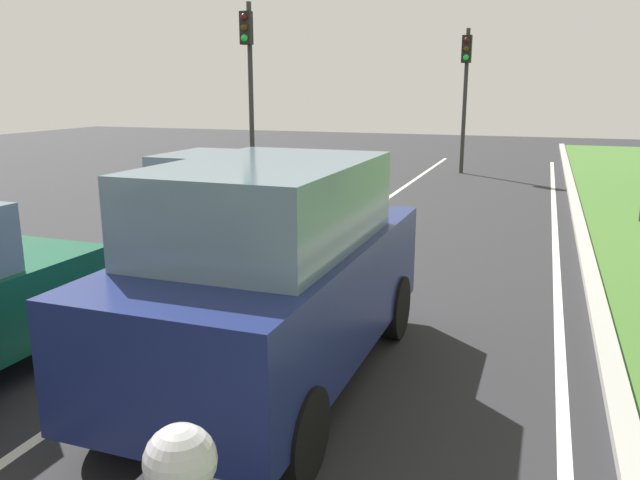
{
  "coord_description": "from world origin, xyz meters",
  "views": [
    {
      "loc": [
        3.24,
        2.73,
        2.96
      ],
      "look_at": [
        0.82,
        9.56,
        1.2
      ],
      "focal_mm": 35.3,
      "sensor_mm": 36.0,
      "label": 1
    }
  ],
  "objects_px": {
    "car_hatchback_far": "(214,199)",
    "traffic_light_far_median": "(466,77)",
    "traffic_light_overhead_left": "(249,66)",
    "car_suv_ahead": "(274,272)"
  },
  "relations": [
    {
      "from": "car_hatchback_far",
      "to": "traffic_light_overhead_left",
      "type": "distance_m",
      "value": 7.4
    },
    {
      "from": "car_hatchback_far",
      "to": "traffic_light_far_median",
      "type": "bearing_deg",
      "value": 76.21
    },
    {
      "from": "car_hatchback_far",
      "to": "traffic_light_overhead_left",
      "type": "xyz_separation_m",
      "value": [
        -2.32,
        6.49,
        2.69
      ]
    },
    {
      "from": "car_hatchback_far",
      "to": "car_suv_ahead",
      "type": "bearing_deg",
      "value": -54.53
    },
    {
      "from": "car_hatchback_far",
      "to": "traffic_light_overhead_left",
      "type": "relative_size",
      "value": 0.7
    },
    {
      "from": "car_suv_ahead",
      "to": "traffic_light_far_median",
      "type": "height_order",
      "value": "traffic_light_far_median"
    },
    {
      "from": "car_suv_ahead",
      "to": "traffic_light_far_median",
      "type": "relative_size",
      "value": 0.92
    },
    {
      "from": "car_suv_ahead",
      "to": "car_hatchback_far",
      "type": "xyz_separation_m",
      "value": [
        -3.43,
        4.96,
        -0.28
      ]
    },
    {
      "from": "car_suv_ahead",
      "to": "car_hatchback_far",
      "type": "distance_m",
      "value": 6.04
    },
    {
      "from": "traffic_light_overhead_left",
      "to": "traffic_light_far_median",
      "type": "height_order",
      "value": "traffic_light_overhead_left"
    }
  ]
}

